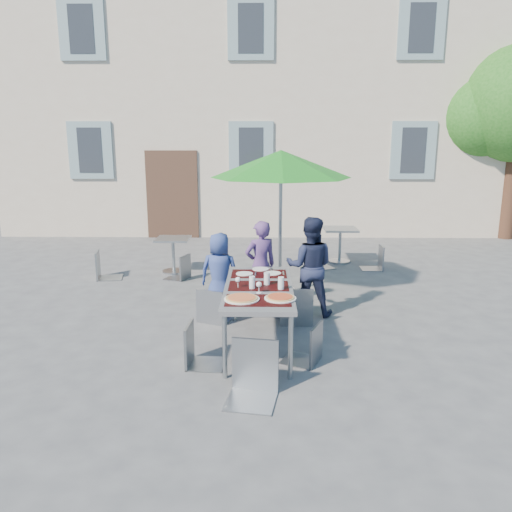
{
  "coord_description": "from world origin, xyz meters",
  "views": [
    {
      "loc": [
        0.31,
        -5.14,
        2.42
      ],
      "look_at": [
        0.21,
        1.43,
        0.91
      ],
      "focal_mm": 35.0,
      "sensor_mm": 36.0,
      "label": 1
    }
  ],
  "objects_px": {
    "chair_1": "(269,280)",
    "chair_2": "(297,283)",
    "chair_4": "(309,320)",
    "bg_chair_l_0": "(103,248)",
    "chair_0": "(213,285)",
    "patio_umbrella": "(281,166)",
    "dining_table": "(259,290)",
    "cafe_table_0": "(173,251)",
    "bg_chair_r_0": "(180,253)",
    "child_2": "(310,266)",
    "bg_chair_r_1": "(377,243)",
    "bg_chair_l_1": "(319,243)",
    "cafe_table_1": "(340,240)",
    "child_0": "(220,273)",
    "chair_5": "(253,337)",
    "child_1": "(261,265)",
    "pizza_near_left": "(242,298)",
    "pizza_near_right": "(280,298)"
  },
  "relations": [
    {
      "from": "chair_1",
      "to": "patio_umbrella",
      "type": "xyz_separation_m",
      "value": [
        0.18,
        1.01,
        1.54
      ]
    },
    {
      "from": "chair_5",
      "to": "cafe_table_1",
      "type": "height_order",
      "value": "chair_5"
    },
    {
      "from": "dining_table",
      "to": "bg_chair_r_0",
      "type": "xyz_separation_m",
      "value": [
        -1.42,
        2.98,
        -0.21
      ]
    },
    {
      "from": "chair_5",
      "to": "cafe_table_0",
      "type": "relative_size",
      "value": 1.58
    },
    {
      "from": "child_2",
      "to": "bg_chair_r_1",
      "type": "xyz_separation_m",
      "value": [
        1.53,
        2.59,
        -0.19
      ]
    },
    {
      "from": "pizza_near_right",
      "to": "child_1",
      "type": "distance_m",
      "value": 1.89
    },
    {
      "from": "chair_4",
      "to": "cafe_table_1",
      "type": "bearing_deg",
      "value": 77.53
    },
    {
      "from": "chair_1",
      "to": "cafe_table_0",
      "type": "distance_m",
      "value": 2.96
    },
    {
      "from": "cafe_table_0",
      "to": "pizza_near_left",
      "type": "bearing_deg",
      "value": -69.87
    },
    {
      "from": "cafe_table_1",
      "to": "pizza_near_right",
      "type": "bearing_deg",
      "value": -105.97
    },
    {
      "from": "patio_umbrella",
      "to": "child_2",
      "type": "bearing_deg",
      "value": -67.47
    },
    {
      "from": "dining_table",
      "to": "cafe_table_0",
      "type": "distance_m",
      "value": 3.82
    },
    {
      "from": "cafe_table_0",
      "to": "bg_chair_r_1",
      "type": "xyz_separation_m",
      "value": [
        3.87,
        0.29,
        0.09
      ]
    },
    {
      "from": "chair_4",
      "to": "bg_chair_l_0",
      "type": "relative_size",
      "value": 0.9
    },
    {
      "from": "chair_1",
      "to": "chair_2",
      "type": "distance_m",
      "value": 0.5
    },
    {
      "from": "child_2",
      "to": "child_0",
      "type": "bearing_deg",
      "value": 4.15
    },
    {
      "from": "bg_chair_r_1",
      "to": "bg_chair_l_0",
      "type": "bearing_deg",
      "value": -171.58
    },
    {
      "from": "child_2",
      "to": "cafe_table_1",
      "type": "height_order",
      "value": "child_2"
    },
    {
      "from": "chair_0",
      "to": "bg_chair_r_0",
      "type": "relative_size",
      "value": 1.07
    },
    {
      "from": "chair_4",
      "to": "bg_chair_l_0",
      "type": "bearing_deg",
      "value": 134.32
    },
    {
      "from": "bg_chair_l_0",
      "to": "cafe_table_0",
      "type": "bearing_deg",
      "value": 21.34
    },
    {
      "from": "pizza_near_right",
      "to": "cafe_table_1",
      "type": "height_order",
      "value": "pizza_near_right"
    },
    {
      "from": "chair_0",
      "to": "pizza_near_right",
      "type": "bearing_deg",
      "value": -56.14
    },
    {
      "from": "child_1",
      "to": "bg_chair_l_0",
      "type": "distance_m",
      "value": 3.26
    },
    {
      "from": "chair_1",
      "to": "chair_4",
      "type": "distance_m",
      "value": 1.6
    },
    {
      "from": "chair_0",
      "to": "chair_1",
      "type": "distance_m",
      "value": 0.82
    },
    {
      "from": "pizza_near_right",
      "to": "chair_0",
      "type": "distance_m",
      "value": 1.58
    },
    {
      "from": "bg_chair_l_0",
      "to": "chair_0",
      "type": "bearing_deg",
      "value": -45.07
    },
    {
      "from": "bg_chair_l_0",
      "to": "bg_chair_l_1",
      "type": "height_order",
      "value": "bg_chair_l_0"
    },
    {
      "from": "child_0",
      "to": "chair_4",
      "type": "bearing_deg",
      "value": 132.52
    },
    {
      "from": "chair_0",
      "to": "patio_umbrella",
      "type": "xyz_separation_m",
      "value": [
        0.95,
        1.29,
        1.53
      ]
    },
    {
      "from": "chair_4",
      "to": "patio_umbrella",
      "type": "xyz_separation_m",
      "value": [
        -0.24,
        2.55,
        1.56
      ]
    },
    {
      "from": "patio_umbrella",
      "to": "child_0",
      "type": "bearing_deg",
      "value": -136.34
    },
    {
      "from": "pizza_near_right",
      "to": "patio_umbrella",
      "type": "height_order",
      "value": "patio_umbrella"
    },
    {
      "from": "child_2",
      "to": "chair_5",
      "type": "relative_size",
      "value": 1.35
    },
    {
      "from": "child_1",
      "to": "pizza_near_left",
      "type": "bearing_deg",
      "value": 60.85
    },
    {
      "from": "dining_table",
      "to": "chair_4",
      "type": "height_order",
      "value": "chair_4"
    },
    {
      "from": "chair_2",
      "to": "bg_chair_l_1",
      "type": "xyz_separation_m",
      "value": [
        0.63,
        3.05,
        -0.08
      ]
    },
    {
      "from": "child_2",
      "to": "patio_umbrella",
      "type": "height_order",
      "value": "patio_umbrella"
    },
    {
      "from": "chair_0",
      "to": "bg_chair_l_1",
      "type": "distance_m",
      "value": 3.48
    },
    {
      "from": "dining_table",
      "to": "patio_umbrella",
      "type": "height_order",
      "value": "patio_umbrella"
    },
    {
      "from": "chair_2",
      "to": "chair_4",
      "type": "relative_size",
      "value": 1.15
    },
    {
      "from": "child_0",
      "to": "bg_chair_l_1",
      "type": "height_order",
      "value": "child_0"
    },
    {
      "from": "pizza_near_right",
      "to": "pizza_near_left",
      "type": "bearing_deg",
      "value": -175.61
    },
    {
      "from": "chair_4",
      "to": "pizza_near_right",
      "type": "bearing_deg",
      "value": -174.37
    },
    {
      "from": "dining_table",
      "to": "chair_5",
      "type": "relative_size",
      "value": 1.77
    },
    {
      "from": "child_1",
      "to": "chair_1",
      "type": "bearing_deg",
      "value": 89.14
    },
    {
      "from": "child_2",
      "to": "cafe_table_0",
      "type": "bearing_deg",
      "value": -36.4
    },
    {
      "from": "chair_1",
      "to": "bg_chair_l_0",
      "type": "height_order",
      "value": "bg_chair_l_0"
    },
    {
      "from": "dining_table",
      "to": "chair_0",
      "type": "height_order",
      "value": "chair_0"
    }
  ]
}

